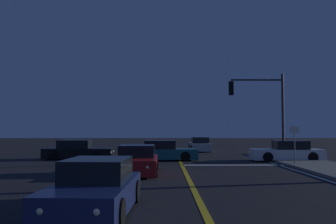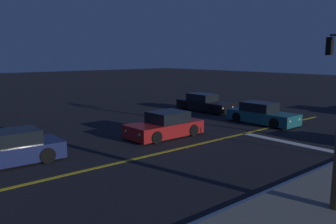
% 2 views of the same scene
% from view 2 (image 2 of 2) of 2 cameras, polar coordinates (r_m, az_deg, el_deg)
% --- Properties ---
extents(lane_line_center, '(0.20, 32.31, 0.01)m').
position_cam_2_polar(lane_line_center, '(14.56, -7.20, -8.01)').
color(lane_line_center, gold).
rests_on(lane_line_center, ground).
extents(lane_line_edge_right, '(0.16, 32.31, 0.01)m').
position_cam_2_polar(lane_line_edge_right, '(10.59, 10.53, -14.88)').
color(lane_line_edge_right, white).
rests_on(lane_line_edge_right, ground).
extents(stop_bar, '(5.90, 0.50, 0.01)m').
position_cam_2_polar(stop_bar, '(18.37, 19.78, -4.85)').
color(stop_bar, white).
rests_on(stop_bar, ground).
extents(car_side_waiting_black, '(4.73, 1.88, 1.34)m').
position_cam_2_polar(car_side_waiting_black, '(27.44, 5.92, 1.40)').
color(car_side_waiting_black, black).
rests_on(car_side_waiting_black, ground).
extents(car_mid_block_red, '(2.02, 4.19, 1.34)m').
position_cam_2_polar(car_mid_block_red, '(18.63, -0.49, -2.29)').
color(car_mid_block_red, maroon).
rests_on(car_mid_block_red, ground).
extents(car_lead_oncoming_navy, '(2.04, 4.36, 1.34)m').
position_cam_2_polar(car_lead_oncoming_navy, '(15.38, -24.65, -5.63)').
color(car_lead_oncoming_navy, navy).
rests_on(car_lead_oncoming_navy, ground).
extents(car_following_oncoming_teal, '(4.53, 1.83, 1.34)m').
position_cam_2_polar(car_following_oncoming_teal, '(23.01, 15.05, -0.39)').
color(car_following_oncoming_teal, '#195960').
rests_on(car_following_oncoming_teal, ground).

